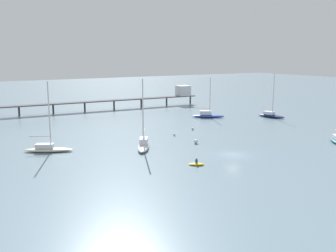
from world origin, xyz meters
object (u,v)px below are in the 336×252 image
Objects in this scene: pier at (139,96)px; mooring_buoy_mid at (193,129)px; mooring_buoy_far at (174,134)px; mooring_buoy_outer at (196,141)px; sailboat_blue at (207,115)px; sailboat_navy at (271,115)px; dinghy_yellow at (196,164)px; sailboat_cream at (48,148)px; sailboat_white at (144,144)px.

pier is 38.02m from mooring_buoy_mid.
mooring_buoy_far is at bearing -107.54° from pier.
pier reaches higher than mooring_buoy_outer.
sailboat_blue is 16.38m from sailboat_navy.
mooring_buoy_outer is 1.48× the size of mooring_buoy_mid.
dinghy_yellow is (-41.81, -25.73, -0.48)m from sailboat_navy.
sailboat_navy is (20.68, -34.08, -2.72)m from pier.
sailboat_cream is 14.70× the size of mooring_buoy_outer.
sailboat_white is at bearing 170.97° from mooring_buoy_outer.
sailboat_blue is 4.12× the size of dinghy_yellow.
dinghy_yellow is at bearing -123.66° from mooring_buoy_mid.
mooring_buoy_mid is at bearing -173.01° from sailboat_navy.
sailboat_cream is (-58.49, -6.24, 0.01)m from sailboat_navy.
sailboat_navy is 45.54m from sailboat_white.
sailboat_blue is at bearing 35.24° from sailboat_white.
dinghy_yellow is 26.95m from mooring_buoy_mid.
sailboat_blue is 0.84× the size of sailboat_white.
mooring_buoy_outer is at bearing -122.19° from mooring_buoy_mid.
sailboat_cream is 25.04m from mooring_buoy_far.
sailboat_white is 4.91× the size of dinghy_yellow.
mooring_buoy_far is 7.92m from mooring_buoy_outer.
sailboat_navy is 36.63m from mooring_buoy_outer.
dinghy_yellow is 21.14m from mooring_buoy_far.
mooring_buoy_far is (25.04, -0.07, -0.45)m from sailboat_cream.
sailboat_white reaches higher than dinghy_yellow.
dinghy_yellow is 4.81× the size of mooring_buoy_far.
pier is at bearing 121.25° from sailboat_navy.
sailboat_white reaches higher than mooring_buoy_outer.
pier is 39.96m from sailboat_navy.
sailboat_blue is 46.68m from sailboat_cream.
mooring_buoy_outer reaches higher than mooring_buoy_far.
sailboat_white is at bearing -144.76° from sailboat_blue.
sailboat_blue is 12.67× the size of mooring_buoy_outer.
mooring_buoy_outer is at bearing 54.99° from dinghy_yellow.
mooring_buoy_mid is (6.57, 3.02, 0.01)m from mooring_buoy_far.
mooring_buoy_outer reaches higher than mooring_buoy_mid.
sailboat_blue is 19.81× the size of mooring_buoy_far.
mooring_buoy_outer is 12.92m from mooring_buoy_mid.
mooring_buoy_mid is at bearing 28.98° from sailboat_white.
sailboat_white reaches higher than mooring_buoy_far.
pier is 5.26× the size of sailboat_white.
mooring_buoy_outer is at bearing -92.23° from mooring_buoy_far.
sailboat_navy is 4.62× the size of dinghy_yellow.
sailboat_blue is 18.72× the size of mooring_buoy_mid.
sailboat_white is at bearing 98.40° from dinghy_yellow.
mooring_buoy_outer is at bearing -17.89° from sailboat_cream.
sailboat_cream is at bearing -174.67° from mooring_buoy_mid.
mooring_buoy_outer is at bearing -157.15° from sailboat_navy.
sailboat_white is at bearing -151.02° from mooring_buoy_mid.
sailboat_blue is 43.87m from dinghy_yellow.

